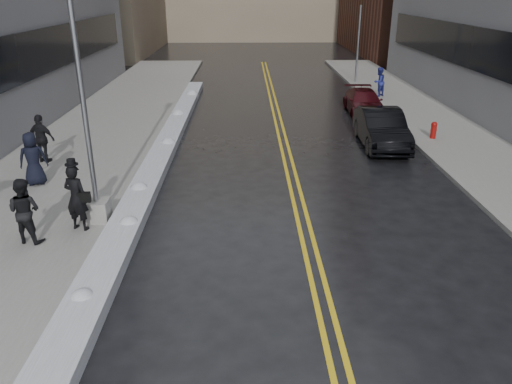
{
  "coord_description": "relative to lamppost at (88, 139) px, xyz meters",
  "views": [
    {
      "loc": [
        0.88,
        -10.79,
        6.24
      ],
      "look_at": [
        1.13,
        1.2,
        1.3
      ],
      "focal_mm": 35.0,
      "sensor_mm": 36.0,
      "label": 1
    }
  ],
  "objects": [
    {
      "name": "fire_hydrant",
      "position": [
        12.3,
        8.0,
        -1.98
      ],
      "size": [
        0.26,
        0.26,
        0.73
      ],
      "color": "maroon",
      "rests_on": "sidewalk_east"
    },
    {
      "name": "pedestrian_b",
      "position": [
        -1.44,
        -1.22,
        -1.52
      ],
      "size": [
        0.97,
        0.83,
        1.72
      ],
      "primitive_type": "imported",
      "rotation": [
        0.0,
        0.0,
        2.9
      ],
      "color": "black",
      "rests_on": "sidewalk_west"
    },
    {
      "name": "pedestrian_d",
      "position": [
        -3.37,
        5.12,
        -1.48
      ],
      "size": [
        1.14,
        0.72,
        1.81
      ],
      "primitive_type": "imported",
      "rotation": [
        0.0,
        0.0,
        2.86
      ],
      "color": "black",
      "rests_on": "sidewalk_west"
    },
    {
      "name": "car_maroon",
      "position": [
        10.4,
        13.13,
        -1.91
      ],
      "size": [
        1.87,
        4.33,
        1.24
      ],
      "primitive_type": "imported",
      "rotation": [
        0.0,
        0.0,
        -0.03
      ],
      "color": "#37080F",
      "rests_on": "ground"
    },
    {
      "name": "pedestrian_c",
      "position": [
        -2.81,
        2.83,
        -1.49
      ],
      "size": [
        1.0,
        0.8,
        1.78
      ],
      "primitive_type": "imported",
      "rotation": [
        0.0,
        0.0,
        3.44
      ],
      "color": "black",
      "rests_on": "sidewalk_west"
    },
    {
      "name": "lamppost",
      "position": [
        0.0,
        0.0,
        0.0
      ],
      "size": [
        0.65,
        0.65,
        7.62
      ],
      "color": "gray",
      "rests_on": "sidewalk_west"
    },
    {
      "name": "traffic_signal",
      "position": [
        11.8,
        22.0,
        0.87
      ],
      "size": [
        0.16,
        0.2,
        6.0
      ],
      "color": "gray",
      "rests_on": "sidewalk_east"
    },
    {
      "name": "pedestrian_fedora",
      "position": [
        -0.34,
        -0.53,
        -1.47
      ],
      "size": [
        0.77,
        0.63,
        1.84
      ],
      "primitive_type": "imported",
      "rotation": [
        0.0,
        0.0,
        2.82
      ],
      "color": "black",
      "rests_on": "sidewalk_west"
    },
    {
      "name": "lane_line_right",
      "position": [
        5.95,
        8.0,
        -2.53
      ],
      "size": [
        0.12,
        50.0,
        0.01
      ],
      "primitive_type": "cube",
      "color": "gold",
      "rests_on": "ground"
    },
    {
      "name": "snow_ridge",
      "position": [
        0.85,
        6.0,
        -2.36
      ],
      "size": [
        0.9,
        30.0,
        0.34
      ],
      "primitive_type": "cube",
      "color": "silver",
      "rests_on": "ground"
    },
    {
      "name": "sidewalk_east",
      "position": [
        13.3,
        8.0,
        -2.46
      ],
      "size": [
        4.0,
        50.0,
        0.15
      ],
      "primitive_type": "cube",
      "color": "gray",
      "rests_on": "ground"
    },
    {
      "name": "lane_line_left",
      "position": [
        5.65,
        8.0,
        -2.53
      ],
      "size": [
        0.12,
        50.0,
        0.01
      ],
      "primitive_type": "cube",
      "color": "gold",
      "rests_on": "ground"
    },
    {
      "name": "car_black",
      "position": [
        9.84,
        7.37,
        -1.76
      ],
      "size": [
        1.82,
        4.75,
        1.54
      ],
      "primitive_type": "imported",
      "rotation": [
        0.0,
        0.0,
        -0.04
      ],
      "color": "black",
      "rests_on": "ground"
    },
    {
      "name": "sidewalk_west",
      "position": [
        -2.45,
        8.0,
        -2.46
      ],
      "size": [
        5.5,
        50.0,
        0.15
      ],
      "primitive_type": "cube",
      "color": "gray",
      "rests_on": "ground"
    },
    {
      "name": "ground",
      "position": [
        3.3,
        -2.0,
        -2.53
      ],
      "size": [
        160.0,
        160.0,
        0.0
      ],
      "primitive_type": "plane",
      "color": "black",
      "rests_on": "ground"
    },
    {
      "name": "pedestrian_east",
      "position": [
        12.13,
        17.03,
        -1.53
      ],
      "size": [
        1.05,
        1.02,
        1.7
      ],
      "primitive_type": "imported",
      "rotation": [
        0.0,
        0.0,
        3.83
      ],
      "color": "navy",
      "rests_on": "sidewalk_east"
    }
  ]
}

